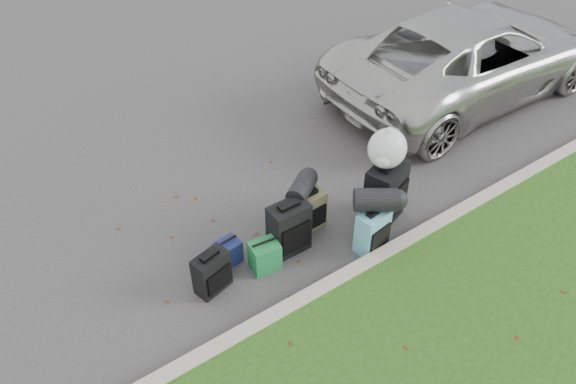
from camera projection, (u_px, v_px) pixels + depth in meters
ground at (303, 229)px, 7.30m from camera, size 120.00×120.00×0.00m
curb at (353, 273)px, 6.63m from camera, size 120.00×0.18×0.15m
suv at (469, 55)px, 9.49m from camera, size 5.22×2.41×1.45m
suitcase_small_black at (212, 273)px, 6.39m from camera, size 0.46×0.32×0.52m
suitcase_large_black_left at (289, 228)px, 6.81m from camera, size 0.49×0.29×0.70m
suitcase_olive at (309, 211)px, 7.17m from camera, size 0.41×0.27×0.55m
suitcase_teal at (372, 231)px, 6.86m from camera, size 0.44×0.30×0.58m
suitcase_large_black_right at (385, 193)px, 7.19m from camera, size 0.65×0.51×0.86m
tote_green at (265, 256)px, 6.68m from camera, size 0.37×0.31×0.38m
tote_navy at (228, 252)px, 6.77m from camera, size 0.32×0.26×0.32m
duffel_left at (302, 188)px, 6.90m from camera, size 0.53×0.47×0.25m
duffel_right at (375, 200)px, 6.64m from camera, size 0.58×0.52×0.29m
trash_bag at (387, 148)px, 6.79m from camera, size 0.49×0.49×0.49m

